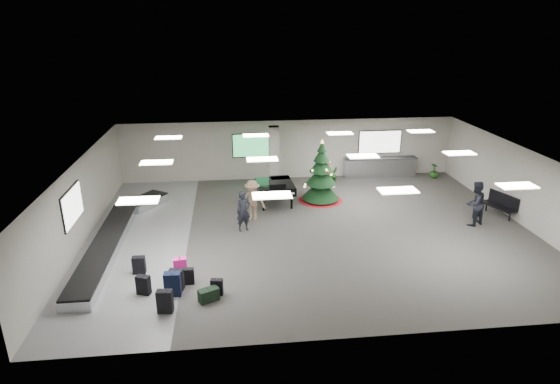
{
  "coord_description": "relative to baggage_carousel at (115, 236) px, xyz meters",
  "views": [
    {
      "loc": [
        -3.23,
        -17.36,
        8.18
      ],
      "look_at": [
        -1.19,
        1.0,
        1.39
      ],
      "focal_mm": 30.0,
      "sensor_mm": 36.0,
      "label": 1
    }
  ],
  "objects": [
    {
      "name": "suitcase_3",
      "position": [
        3.1,
        -3.56,
        0.06
      ],
      "size": [
        0.37,
        0.21,
        0.57
      ],
      "rotation": [
        0.0,
        0.0,
        0.01
      ],
      "color": "black",
      "rests_on": "ground"
    },
    {
      "name": "bench",
      "position": [
        16.45,
        0.71,
        0.36
      ],
      "size": [
        1.01,
        1.69,
        1.02
      ],
      "rotation": [
        0.0,
        0.0,
        0.31
      ],
      "color": "black",
      "rests_on": "ground"
    },
    {
      "name": "potted_plant_right",
      "position": [
        15.76,
        6.18,
        0.2
      ],
      "size": [
        0.65,
        0.65,
        0.83
      ],
      "primitive_type": "imported",
      "rotation": [
        0.0,
        0.0,
        2.15
      ],
      "color": "#1A4616",
      "rests_on": "ground"
    },
    {
      "name": "service_counter",
      "position": [
        12.84,
        6.73,
        0.33
      ],
      "size": [
        4.05,
        0.65,
        1.08
      ],
      "color": "silver",
      "rests_on": "ground"
    },
    {
      "name": "suitcase_0",
      "position": [
        2.53,
        -5.11,
        0.15
      ],
      "size": [
        0.49,
        0.3,
        0.74
      ],
      "rotation": [
        0.0,
        0.0,
        -0.1
      ],
      "color": "black",
      "rests_on": "ground"
    },
    {
      "name": "suitcase_8",
      "position": [
        1.37,
        -2.69,
        0.1
      ],
      "size": [
        0.43,
        0.25,
        0.65
      ],
      "rotation": [
        0.0,
        0.0,
        -0.03
      ],
      "color": "black",
      "rests_on": "ground"
    },
    {
      "name": "traveler_b",
      "position": [
        5.5,
        1.54,
        0.68
      ],
      "size": [
        1.31,
        1.02,
        1.79
      ],
      "primitive_type": "imported",
      "rotation": [
        0.0,
        0.0,
        -0.35
      ],
      "color": "#856B52",
      "rests_on": "ground"
    },
    {
      "name": "traveler_bench",
      "position": [
        14.75,
        -0.07,
        0.75
      ],
      "size": [
        1.15,
        1.04,
        1.93
      ],
      "primitive_type": "imported",
      "rotation": [
        0.0,
        0.0,
        3.54
      ],
      "color": "black",
      "rests_on": "ground"
    },
    {
      "name": "potted_plant_left",
      "position": [
        10.12,
        6.16,
        0.19
      ],
      "size": [
        0.55,
        0.57,
        0.81
      ],
      "primitive_type": "imported",
      "rotation": [
        0.0,
        0.0,
        0.97
      ],
      "color": "#1A4616",
      "rests_on": "ground"
    },
    {
      "name": "green_duffel",
      "position": [
        3.79,
        -4.65,
        -0.0
      ],
      "size": [
        0.7,
        0.55,
        0.44
      ],
      "rotation": [
        0.0,
        0.0,
        0.44
      ],
      "color": "black",
      "rests_on": "ground"
    },
    {
      "name": "navy_suitcase",
      "position": [
        2.66,
        -4.2,
        0.18
      ],
      "size": [
        0.53,
        0.32,
        0.81
      ],
      "rotation": [
        0.0,
        0.0,
        -0.05
      ],
      "color": "black",
      "rests_on": "ground"
    },
    {
      "name": "room_envelope",
      "position": [
        7.46,
        0.75,
        2.12
      ],
      "size": [
        18.02,
        14.02,
        3.21
      ],
      "color": "#A19E93",
      "rests_on": "ground"
    },
    {
      "name": "suitcase_7",
      "position": [
        4.04,
        -4.33,
        0.06
      ],
      "size": [
        0.4,
        0.26,
        0.56
      ],
      "rotation": [
        0.0,
        0.0,
        -0.18
      ],
      "color": "black",
      "rests_on": "ground"
    },
    {
      "name": "suitcase_5",
      "position": [
        1.73,
        -4.03,
        0.11
      ],
      "size": [
        0.48,
        0.37,
        0.66
      ],
      "rotation": [
        0.0,
        0.0,
        -0.37
      ],
      "color": "black",
      "rests_on": "ground"
    },
    {
      "name": "christmas_tree",
      "position": [
        8.88,
        3.5,
        0.83
      ],
      "size": [
        2.13,
        2.13,
        3.03
      ],
      "color": "maroon",
      "rests_on": "ground"
    },
    {
      "name": "ground",
      "position": [
        7.84,
        0.08,
        -0.21
      ],
      "size": [
        18.0,
        18.0,
        0.0
      ],
      "primitive_type": "plane",
      "color": "#363431",
      "rests_on": "ground"
    },
    {
      "name": "baggage_carousel",
      "position": [
        0.0,
        0.0,
        0.0
      ],
      "size": [
        2.28,
        9.71,
        0.43
      ],
      "color": "silver",
      "rests_on": "ground"
    },
    {
      "name": "grand_piano",
      "position": [
        6.66,
        3.22,
        0.66
      ],
      "size": [
        1.8,
        2.24,
        1.23
      ],
      "rotation": [
        0.0,
        0.0,
        0.06
      ],
      "color": "black",
      "rests_on": "ground"
    },
    {
      "name": "pink_suitcase",
      "position": [
        2.79,
        -3.07,
        0.13
      ],
      "size": [
        0.47,
        0.31,
        0.71
      ],
      "rotation": [
        0.0,
        0.0,
        0.14
      ],
      "color": "#FF219A",
      "rests_on": "ground"
    },
    {
      "name": "suitcase_1",
      "position": [
        2.75,
        -3.86,
        0.14
      ],
      "size": [
        0.49,
        0.33,
        0.72
      ],
      "rotation": [
        0.0,
        0.0,
        -0.21
      ],
      "color": "black",
      "rests_on": "ground"
    },
    {
      "name": "traveler_a",
      "position": [
        5.07,
        0.44,
        0.64
      ],
      "size": [
        0.72,
        0.59,
        1.7
      ],
      "primitive_type": "imported",
      "rotation": [
        0.0,
        0.0,
        0.34
      ],
      "color": "black",
      "rests_on": "ground"
    }
  ]
}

